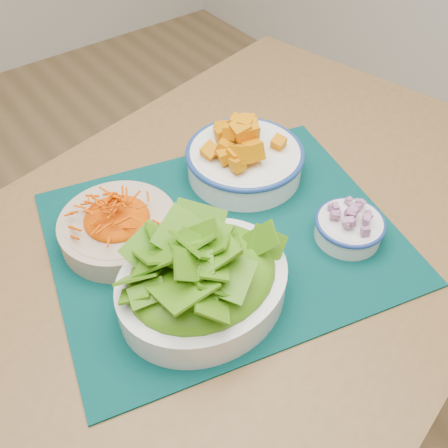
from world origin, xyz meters
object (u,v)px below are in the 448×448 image
at_px(squash_bowl, 245,151).
at_px(table, 241,259).
at_px(carrot_bowl, 118,223).
at_px(lettuce_bowl, 202,276).
at_px(placemat, 224,237).
at_px(onion_bowl, 350,225).

bearing_deg(squash_bowl, table, -130.47).
relative_size(carrot_bowl, lettuce_bowl, 0.85).
distance_m(table, carrot_bowl, 0.25).
bearing_deg(table, squash_bowl, 37.07).
bearing_deg(carrot_bowl, lettuce_bowl, -78.14).
height_order(table, lettuce_bowl, lettuce_bowl).
distance_m(carrot_bowl, squash_bowl, 0.28).
distance_m(table, squash_bowl, 0.21).
bearing_deg(placemat, lettuce_bowl, -126.47).
relative_size(placemat, squash_bowl, 2.04).
height_order(table, onion_bowl, onion_bowl).
height_order(carrot_bowl, squash_bowl, squash_bowl).
bearing_deg(lettuce_bowl, table, 32.45).
bearing_deg(lettuce_bowl, onion_bowl, -8.04).
height_order(carrot_bowl, onion_bowl, carrot_bowl).
distance_m(squash_bowl, lettuce_bowl, 0.31).
xyz_separation_m(table, carrot_bowl, (-0.19, 0.10, 0.14)).
bearing_deg(squash_bowl, onion_bowl, -81.43).
xyz_separation_m(placemat, onion_bowl, (0.17, -0.13, 0.03)).
bearing_deg(lettuce_bowl, squash_bowl, 40.37).
xyz_separation_m(squash_bowl, lettuce_bowl, (-0.24, -0.19, 0.00)).
relative_size(table, carrot_bowl, 6.03).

